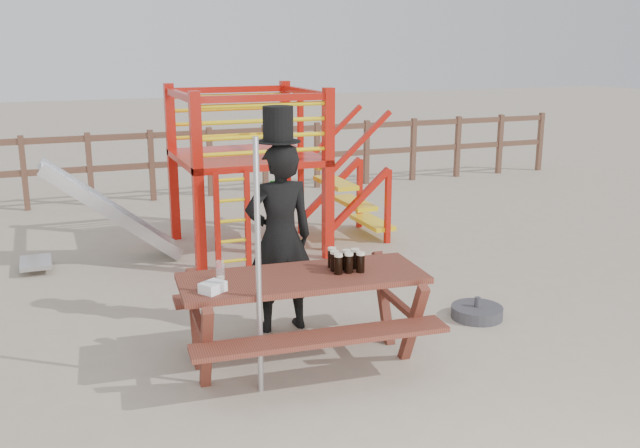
# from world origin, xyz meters

# --- Properties ---
(ground) EXTENTS (60.00, 60.00, 0.00)m
(ground) POSITION_xyz_m (0.00, 0.00, 0.00)
(ground) COLOR tan
(ground) RESTS_ON ground
(back_fence) EXTENTS (15.09, 0.09, 1.20)m
(back_fence) POSITION_xyz_m (0.00, 7.00, 0.74)
(back_fence) COLOR brown
(back_fence) RESTS_ON ground
(playground_fort) EXTENTS (4.71, 1.84, 2.10)m
(playground_fort) POSITION_xyz_m (0.12, 3.58, 1.07)
(playground_fort) COLOR red
(playground_fort) RESTS_ON ground
(picnic_table) EXTENTS (2.10, 1.54, 0.77)m
(picnic_table) POSITION_xyz_m (-0.33, 0.10, 0.49)
(picnic_table) COLOR brown
(picnic_table) RESTS_ON ground
(man_with_hat) EXTENTS (0.65, 0.43, 2.08)m
(man_with_hat) POSITION_xyz_m (-0.27, 0.88, 0.93)
(man_with_hat) COLOR black
(man_with_hat) RESTS_ON ground
(metal_pole) EXTENTS (0.04, 0.04, 1.97)m
(metal_pole) POSITION_xyz_m (-0.81, -0.25, 0.99)
(metal_pole) COLOR #B2B2B7
(metal_pole) RESTS_ON ground
(parasol_base) EXTENTS (0.50, 0.50, 0.21)m
(parasol_base) POSITION_xyz_m (1.60, 0.42, 0.06)
(parasol_base) COLOR #37363B
(parasol_base) RESTS_ON ground
(paper_bag) EXTENTS (0.23, 0.22, 0.08)m
(paper_bag) POSITION_xyz_m (-1.11, -0.03, 0.81)
(paper_bag) COLOR white
(paper_bag) RESTS_ON picnic_table
(stout_pints) EXTENTS (0.26, 0.28, 0.17)m
(stout_pints) POSITION_xyz_m (0.04, 0.08, 0.86)
(stout_pints) COLOR black
(stout_pints) RESTS_ON picnic_table
(empty_glasses) EXTENTS (0.07, 0.07, 0.15)m
(empty_glasses) POSITION_xyz_m (-0.98, 0.26, 0.84)
(empty_glasses) COLOR silver
(empty_glasses) RESTS_ON picnic_table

